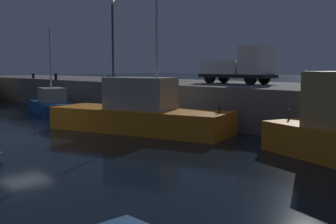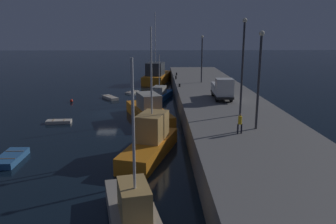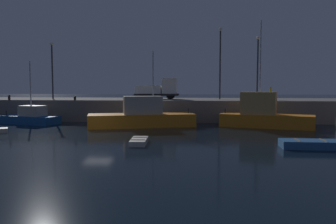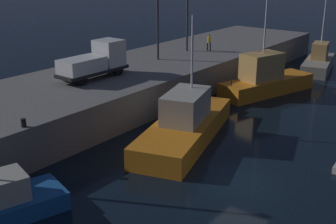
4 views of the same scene
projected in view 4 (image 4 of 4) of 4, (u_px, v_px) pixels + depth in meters
The scene contains 9 objects.
ground_plane at pixel (241, 183), 23.04m from camera, with size 320.00×320.00×0.00m, color black.
pier_quay at pixel (58, 105), 31.11m from camera, with size 69.06×10.20×2.58m.
fishing_boat_blue at pixel (185, 124), 28.21m from camera, with size 11.49×6.38×7.84m.
fishing_boat_white at pixel (318, 62), 46.07m from camera, with size 8.50×4.19×9.33m.
fishing_trawler_green at pixel (265, 79), 37.85m from camera, with size 9.61×5.18×10.89m.
lamp_post_central at pixel (187, 2), 41.56m from camera, with size 0.44×0.44×8.00m.
utility_truck at pixel (96, 61), 32.94m from camera, with size 5.77×2.05×2.68m.
dockworker at pixel (209, 41), 42.82m from camera, with size 0.33×0.43×1.62m.
bollard_east at pixel (24, 123), 23.48m from camera, with size 0.28×0.28×0.46m, color black.
Camera 4 is at (-18.58, -9.53, 11.11)m, focal length 46.91 mm.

